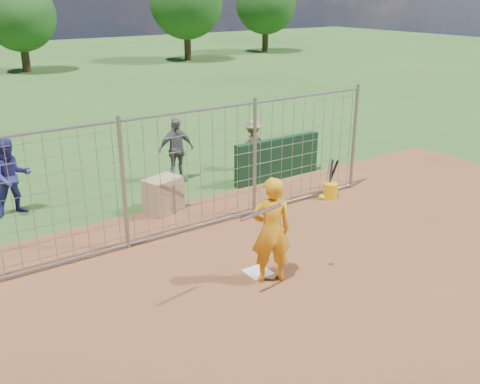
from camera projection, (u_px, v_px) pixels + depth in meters
ground at (251, 268)px, 9.61m from camera, size 100.00×100.00×0.00m
infield_dirt at (379, 356)px, 7.29m from camera, size 18.00×18.00×0.00m
home_plate at (258, 272)px, 9.45m from camera, size 0.43×0.43×0.02m
dugout_wall at (277, 159)px, 13.99m from camera, size 2.60×0.20×1.10m
batter at (271, 230)px, 8.89m from camera, size 0.80×0.68×1.87m
bystander_a at (12, 177)px, 11.64m from camera, size 0.85×0.67×1.73m
bystander_b at (176, 150)px, 13.73m from camera, size 0.99×0.43×1.68m
bystander_c at (253, 145)px, 14.70m from camera, size 1.00×0.71×1.41m
equipment_bin at (163, 195)px, 11.92m from camera, size 0.93×0.78×0.80m
equipment_in_play at (277, 208)px, 8.36m from camera, size 1.71×0.20×0.11m
bucket_with_bats at (330, 189)px, 12.76m from camera, size 0.34×0.40×0.98m
backstop_fence at (194, 172)px, 10.71m from camera, size 9.08×0.08×2.60m
tree_line at (20, 8)px, 31.69m from camera, size 44.66×6.72×6.48m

